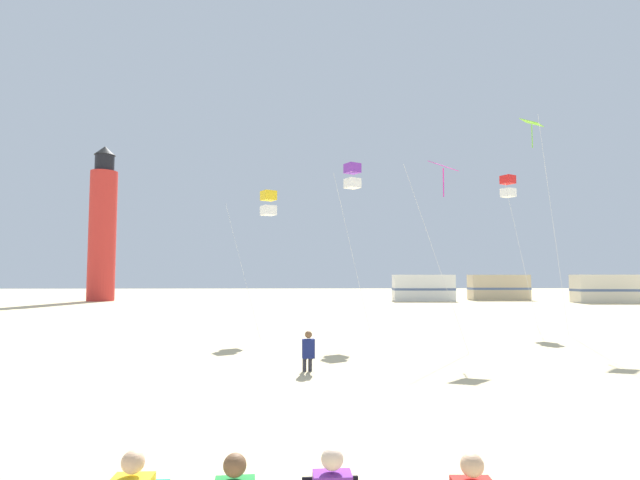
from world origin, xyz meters
TOP-DOWN VIEW (x-y plane):
  - kite_flyer_standing at (-0.05, 7.56)m, footprint 0.36×0.52m
  - kite_diamond_lime at (10.51, 16.04)m, footprint 1.86×1.86m
  - kite_box_gold at (-1.82, 16.77)m, footprint 2.43×2.43m
  - kite_diamond_magenta at (5.14, 12.27)m, footprint 2.22×2.22m
  - kite_box_violet at (2.07, 16.27)m, footprint 1.63×1.34m
  - kite_box_scarlet at (10.67, 19.42)m, footprint 1.71×1.50m
  - lighthouse_distant at (-21.82, 47.92)m, footprint 2.80×2.80m
  - rv_van_white at (12.70, 46.82)m, footprint 6.53×2.59m
  - rv_van_tan at (21.69, 48.91)m, footprint 6.47×2.42m
  - rv_van_cream at (30.22, 42.71)m, footprint 6.53×2.60m

SIDE VIEW (x-z plane):
  - kite_flyer_standing at x=-0.05m, z-range 0.03..1.19m
  - rv_van_white at x=12.70m, z-range -0.01..2.79m
  - rv_van_tan at x=21.69m, z-range -0.01..2.79m
  - rv_van_cream at x=30.22m, z-range -0.01..2.79m
  - kite_box_gold at x=-1.82m, z-range 2.74..9.38m
  - kite_diamond_magenta at x=5.14m, z-range 3.09..10.18m
  - kite_box_violet at x=2.07m, z-range 3.34..11.19m
  - kite_box_scarlet at x=10.67m, z-range 3.41..11.40m
  - lighthouse_distant at x=-21.82m, z-range -0.56..16.24m
  - kite_diamond_lime at x=10.51m, z-range 4.39..14.41m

